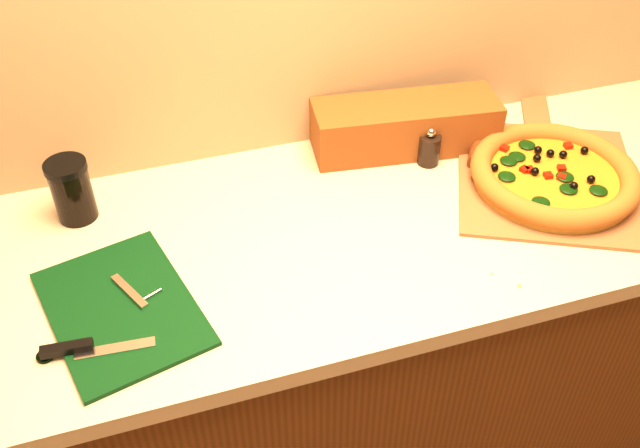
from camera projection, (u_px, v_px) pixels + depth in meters
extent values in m
cube|color=#4B2C10|center=(349.00, 362.00, 1.82)|extent=(2.80, 0.65, 0.86)
cube|color=beige|center=(354.00, 229.00, 1.52)|extent=(2.84, 0.68, 0.04)
cube|color=brown|center=(547.00, 180.00, 1.61)|extent=(0.54, 0.57, 0.01)
cube|color=brown|center=(536.00, 113.00, 1.83)|extent=(0.14, 0.19, 0.01)
cylinder|color=#B5852D|center=(553.00, 180.00, 1.59)|extent=(0.35, 0.35, 0.02)
cylinder|color=yellow|center=(554.00, 175.00, 1.58)|extent=(0.29, 0.29, 0.01)
torus|color=#96551B|center=(555.00, 173.00, 1.58)|extent=(0.37, 0.37, 0.05)
ellipsoid|color=black|center=(568.00, 160.00, 1.61)|extent=(0.04, 0.04, 0.01)
sphere|color=black|center=(543.00, 180.00, 1.55)|extent=(0.02, 0.02, 0.02)
cube|color=#921005|center=(577.00, 185.00, 1.54)|extent=(0.02, 0.02, 0.01)
cube|color=black|center=(121.00, 308.00, 1.32)|extent=(0.32, 0.39, 0.01)
cube|color=silver|center=(130.00, 291.00, 1.34)|extent=(0.06, 0.10, 0.01)
cylinder|color=silver|center=(152.00, 294.00, 1.33)|extent=(0.04, 0.02, 0.01)
cube|color=silver|center=(115.00, 348.00, 1.24)|extent=(0.14, 0.03, 0.00)
cube|color=black|center=(67.00, 348.00, 1.23)|extent=(0.09, 0.03, 0.02)
cylinder|color=black|center=(45.00, 356.00, 1.23)|extent=(0.04, 0.04, 0.01)
cylinder|color=black|center=(429.00, 150.00, 1.65)|extent=(0.05, 0.05, 0.07)
sphere|color=silver|center=(431.00, 132.00, 1.62)|extent=(0.02, 0.02, 0.02)
cylinder|color=#52200E|center=(482.00, 136.00, 1.71)|extent=(0.16, 0.22, 0.05)
cylinder|color=#52200E|center=(486.00, 105.00, 1.82)|extent=(0.05, 0.06, 0.02)
cylinder|color=#52200E|center=(476.00, 171.00, 1.61)|extent=(0.05, 0.06, 0.02)
cube|color=brown|center=(405.00, 126.00, 1.68)|extent=(0.45, 0.20, 0.12)
cylinder|color=black|center=(73.00, 193.00, 1.48)|extent=(0.08, 0.08, 0.12)
cylinder|color=black|center=(65.00, 167.00, 1.44)|extent=(0.09, 0.09, 0.02)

